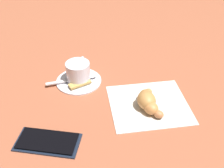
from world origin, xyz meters
name	(u,v)px	position (x,y,z in m)	size (l,w,h in m)	color
ground_plane	(114,95)	(0.00, 0.00, 0.00)	(1.80, 1.80, 0.00)	#A15539
saucer	(79,80)	(0.10, -0.05, 0.00)	(0.12, 0.12, 0.01)	silver
espresso_cup	(78,71)	(0.10, -0.05, 0.03)	(0.06, 0.09, 0.05)	silver
teaspoon	(80,78)	(0.10, -0.05, 0.01)	(0.13, 0.07, 0.01)	silver
sugar_packet	(80,84)	(0.10, -0.02, 0.01)	(0.06, 0.02, 0.01)	tan
napkin	(149,104)	(-0.09, 0.03, 0.00)	(0.19, 0.17, 0.00)	silver
croissant	(148,101)	(-0.08, 0.04, 0.02)	(0.07, 0.11, 0.04)	#B58047
cell_phone	(48,142)	(0.12, 0.18, 0.00)	(0.14, 0.07, 0.01)	#172031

